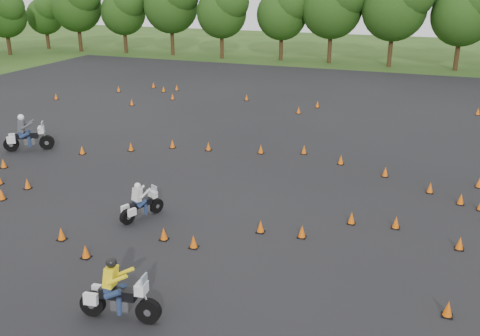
{
  "coord_description": "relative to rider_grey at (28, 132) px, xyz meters",
  "views": [
    {
      "loc": [
        7.31,
        -15.92,
        8.96
      ],
      "look_at": [
        0.0,
        4.0,
        1.2
      ],
      "focal_mm": 40.0,
      "sensor_mm": 36.0,
      "label": 1
    }
  ],
  "objects": [
    {
      "name": "traffic_cones",
      "position": [
        12.64,
        -0.26,
        -0.77
      ],
      "size": [
        36.66,
        32.57,
        0.45
      ],
      "color": "#E65C09",
      "rests_on": "asphalt_pad"
    },
    {
      "name": "rider_yellow",
      "position": [
        12.65,
        -11.24,
        -0.1
      ],
      "size": [
        2.41,
        1.03,
        1.8
      ],
      "primitive_type": null,
      "rotation": [
        0.0,
        0.0,
        0.14
      ],
      "color": "yellow",
      "rests_on": "ground"
    },
    {
      "name": "rider_white",
      "position": [
        9.95,
        -5.37,
        -0.23
      ],
      "size": [
        1.32,
        2.07,
        1.54
      ],
      "primitive_type": null,
      "rotation": [
        0.0,
        0.0,
        1.18
      ],
      "color": "silver",
      "rests_on": "ground"
    },
    {
      "name": "treeline",
      "position": [
        16.35,
        29.3,
        3.59
      ],
      "size": [
        87.23,
        32.31,
        10.49
      ],
      "color": "#1F3F12",
      "rests_on": "ground"
    },
    {
      "name": "rider_grey",
      "position": [
        0.0,
        0.0,
        0.0
      ],
      "size": [
        2.62,
        2.02,
        1.99
      ],
      "primitive_type": null,
      "rotation": [
        0.0,
        0.0,
        0.55
      ],
      "color": "#3F4246",
      "rests_on": "ground"
    },
    {
      "name": "ground",
      "position": [
        12.69,
        -5.81,
        -1.0
      ],
      "size": [
        140.0,
        140.0,
        0.0
      ],
      "primitive_type": "plane",
      "color": "#2D5119",
      "rests_on": "ground"
    },
    {
      "name": "asphalt_pad",
      "position": [
        12.69,
        0.19,
        -1.0
      ],
      "size": [
        62.0,
        62.0,
        0.0
      ],
      "primitive_type": "plane",
      "color": "black",
      "rests_on": "ground"
    }
  ]
}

